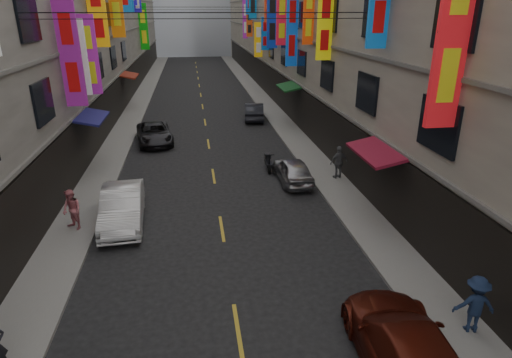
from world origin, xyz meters
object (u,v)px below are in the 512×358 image
object	(u,v)px
car_left_mid	(122,207)
car_right_far	(254,111)
scooter_far_right	(268,162)
car_left_far	(154,134)
car_right_mid	(293,170)
car_right_near	(408,353)
pedestrian_rnear	(475,304)
pedestrian_rfar	(339,162)
pedestrian_lfar	(72,210)

from	to	relation	value
car_left_mid	car_right_far	world-z (taller)	car_left_mid
scooter_far_right	car_left_far	world-z (taller)	car_left_far
car_left_far	car_right_mid	xyz separation A→B (m)	(7.53, -8.19, -0.01)
car_right_near	car_right_far	distance (m)	26.56
car_left_far	pedestrian_rnear	distance (m)	22.13
car_right_mid	pedestrian_rfar	bearing A→B (deg)	175.96
car_left_far	pedestrian_rnear	bearing A→B (deg)	-72.42
car_right_mid	car_right_far	distance (m)	13.73
car_left_mid	car_left_far	size ratio (longest dim) A/B	0.98
car_left_far	pedestrian_lfar	distance (m)	12.34
car_left_far	car_right_near	xyz separation A→B (m)	(7.33, -21.02, 0.12)
scooter_far_right	pedestrian_rnear	size ratio (longest dim) A/B	1.07
car_right_near	pedestrian_lfar	bearing A→B (deg)	-37.44
scooter_far_right	car_right_mid	world-z (taller)	car_right_mid
pedestrian_rfar	pedestrian_lfar	bearing A→B (deg)	2.63
scooter_far_right	pedestrian_rnear	world-z (taller)	pedestrian_rnear
scooter_far_right	pedestrian_lfar	world-z (taller)	pedestrian_lfar
pedestrian_lfar	car_left_far	bearing A→B (deg)	120.51
car_left_far	car_right_mid	world-z (taller)	car_left_far
car_right_far	pedestrian_rfar	size ratio (longest dim) A/B	2.39
car_left_mid	car_right_mid	world-z (taller)	car_left_mid
car_right_far	car_right_near	bearing A→B (deg)	97.36
car_right_mid	pedestrian_lfar	xyz separation A→B (m)	(-9.85, -3.92, 0.31)
car_right_far	pedestrian_rfar	xyz separation A→B (m)	(2.41, -13.82, 0.30)
car_right_mid	pedestrian_lfar	bearing A→B (deg)	19.90
car_right_near	pedestrian_rnear	world-z (taller)	pedestrian_rnear
car_left_mid	car_right_near	xyz separation A→B (m)	(7.80, -9.35, 0.02)
scooter_far_right	pedestrian_lfar	distance (m)	10.73
scooter_far_right	car_left_far	bearing A→B (deg)	-39.85
scooter_far_right	car_right_far	distance (m)	11.76
car_right_mid	car_right_near	bearing A→B (deg)	87.31
car_left_mid	car_right_near	distance (m)	12.18
car_right_mid	pedestrian_rnear	xyz separation A→B (m)	(2.29, -11.64, 0.32)
scooter_far_right	car_right_mid	distance (m)	2.22
car_right_near	pedestrian_rfar	distance (m)	13.00
pedestrian_lfar	pedestrian_rfar	bearing A→B (deg)	58.72
car_right_far	pedestrian_rnear	distance (m)	25.48
car_left_mid	car_right_mid	xyz separation A→B (m)	(8.00, 3.48, -0.11)
pedestrian_rnear	car_left_mid	bearing A→B (deg)	-26.63
pedestrian_rnear	car_left_far	bearing A→B (deg)	-51.90
car_right_mid	pedestrian_rfar	xyz separation A→B (m)	(2.41, -0.09, 0.34)
scooter_far_right	car_right_mid	xyz separation A→B (m)	(0.93, -2.01, 0.20)
car_left_mid	car_right_near	world-z (taller)	car_right_near
car_right_far	pedestrian_rnear	world-z (taller)	pedestrian_rnear
car_right_far	pedestrian_lfar	world-z (taller)	pedestrian_lfar
car_left_mid	pedestrian_rfar	world-z (taller)	pedestrian_rfar
pedestrian_rnear	pedestrian_rfar	bearing A→B (deg)	-78.83
pedestrian_lfar	car_right_near	bearing A→B (deg)	-1.32
car_right_near	car_right_far	world-z (taller)	car_right_near
car_right_far	pedestrian_rfar	world-z (taller)	pedestrian_rfar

